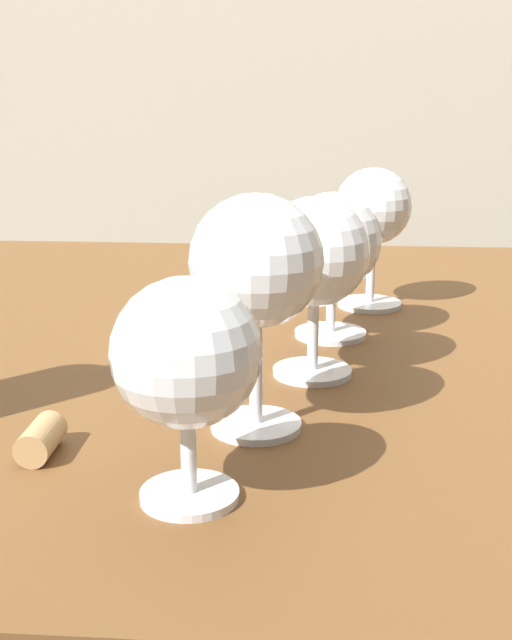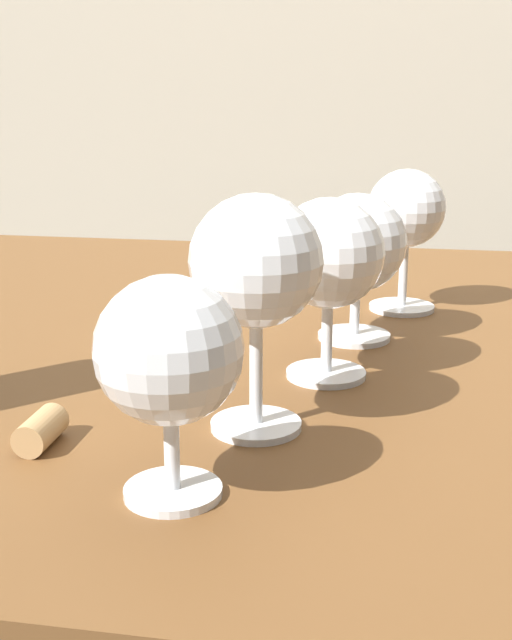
{
  "view_description": "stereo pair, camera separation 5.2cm",
  "coord_description": "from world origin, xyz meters",
  "views": [
    {
      "loc": [
        0.03,
        -0.75,
        0.93
      ],
      "look_at": [
        -0.01,
        -0.23,
        0.78
      ],
      "focal_mm": 46.4,
      "sensor_mm": 36.0,
      "label": 1
    },
    {
      "loc": [
        0.08,
        -0.74,
        0.93
      ],
      "look_at": [
        -0.01,
        -0.23,
        0.78
      ],
      "focal_mm": 46.4,
      "sensor_mm": 36.0,
      "label": 2
    }
  ],
  "objects": [
    {
      "name": "dining_table",
      "position": [
        0.0,
        0.0,
        0.62
      ],
      "size": [
        1.24,
        0.91,
        0.7
      ],
      "color": "brown",
      "rests_on": "ground_plane"
    },
    {
      "name": "wine_glass_port",
      "position": [
        0.05,
        -0.01,
        0.79
      ],
      "size": [
        0.09,
        0.09,
        0.13
      ],
      "color": "white",
      "rests_on": "dining_table"
    },
    {
      "name": "wine_glass_cabernet",
      "position": [
        0.03,
        -0.11,
        0.8
      ],
      "size": [
        0.09,
        0.09,
        0.14
      ],
      "color": "white",
      "rests_on": "dining_table"
    },
    {
      "name": "wine_glass_chardonnay",
      "position": [
        -0.01,
        -0.23,
        0.81
      ],
      "size": [
        0.09,
        0.09,
        0.16
      ],
      "color": "white",
      "rests_on": "dining_table"
    },
    {
      "name": "cork",
      "position": [
        -0.14,
        -0.28,
        0.71
      ],
      "size": [
        0.02,
        0.04,
        0.02
      ],
      "primitive_type": "cylinder",
      "rotation": [
        1.57,
        0.0,
        0.0
      ],
      "color": "tan",
      "rests_on": "dining_table"
    },
    {
      "name": "wine_glass_rose",
      "position": [
        -0.04,
        -0.33,
        0.79
      ],
      "size": [
        0.08,
        0.08,
        0.13
      ],
      "color": "white",
      "rests_on": "dining_table"
    },
    {
      "name": "wine_glass_amber",
      "position": [
        0.09,
        0.11,
        0.8
      ],
      "size": [
        0.08,
        0.08,
        0.15
      ],
      "color": "white",
      "rests_on": "dining_table"
    }
  ]
}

